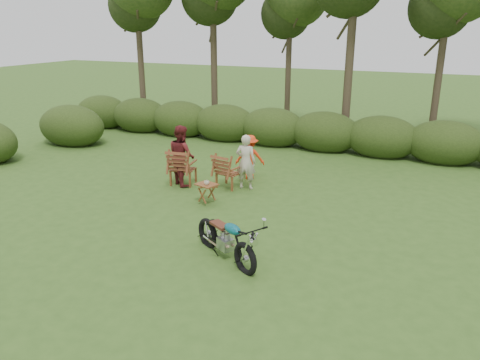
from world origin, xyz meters
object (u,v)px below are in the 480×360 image
at_px(adult_b, 183,184).
at_px(side_table, 207,194).
at_px(motorcycle, 226,258).
at_px(lawn_chair_left, 184,184).
at_px(child, 250,179).
at_px(adult_a, 246,188).
at_px(lawn_chair_right, 229,187).
at_px(cup, 207,183).

bearing_deg(adult_b, side_table, 176.43).
bearing_deg(side_table, motorcycle, -55.47).
xyz_separation_m(lawn_chair_left, child, (1.54, 1.22, 0.00)).
bearing_deg(motorcycle, side_table, 156.17).
relative_size(adult_a, adult_b, 0.90).
relative_size(motorcycle, adult_a, 1.22).
distance_m(motorcycle, lawn_chair_right, 4.17).
bearing_deg(adult_b, child, -106.52).
distance_m(lawn_chair_left, adult_b, 0.02).
relative_size(side_table, cup, 4.07).
bearing_deg(lawn_chair_right, adult_b, 23.32).
relative_size(cup, child, 0.10).
height_order(lawn_chair_right, lawn_chair_left, lawn_chair_left).
xyz_separation_m(motorcycle, adult_b, (-3.03, 3.53, 0.00)).
xyz_separation_m(motorcycle, lawn_chair_right, (-1.70, 3.81, 0.00)).
distance_m(motorcycle, child, 4.97).
distance_m(side_table, adult_b, 1.75).
xyz_separation_m(motorcycle, lawn_chair_left, (-3.00, 3.53, 0.00)).
bearing_deg(side_table, adult_b, 140.98).
relative_size(lawn_chair_right, side_table, 1.86).
height_order(lawn_chair_right, child, child).
xyz_separation_m(lawn_chair_left, cup, (1.35, -1.14, 0.58)).
distance_m(lawn_chair_left, child, 1.97).
bearing_deg(lawn_chair_left, adult_a, -177.37).
distance_m(motorcycle, adult_a, 4.09).
relative_size(lawn_chair_right, cup, 7.58).
relative_size(lawn_chair_right, adult_a, 0.64).
distance_m(lawn_chair_right, lawn_chair_left, 1.34).
height_order(side_table, adult_b, adult_b).
bearing_deg(motorcycle, lawn_chair_right, 145.63).
bearing_deg(side_table, lawn_chair_right, 90.64).
xyz_separation_m(lawn_chair_left, side_table, (1.32, -1.09, 0.27)).
relative_size(lawn_chair_left, adult_b, 0.62).
height_order(cup, adult_a, adult_a).
xyz_separation_m(motorcycle, side_table, (-1.68, 2.44, 0.27)).
bearing_deg(lawn_chair_left, lawn_chair_right, -177.17).
bearing_deg(child, side_table, 66.33).
bearing_deg(adult_a, motorcycle, 101.42).
bearing_deg(lawn_chair_right, lawn_chair_left, 23.57).
xyz_separation_m(lawn_chair_right, adult_a, (0.47, 0.09, 0.00)).
xyz_separation_m(lawn_chair_right, lawn_chair_left, (-1.31, -0.28, 0.00)).
distance_m(lawn_chair_right, adult_b, 1.36).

